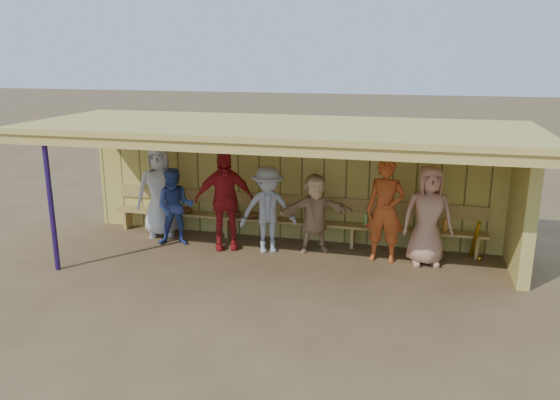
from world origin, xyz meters
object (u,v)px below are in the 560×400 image
(player_d, at_px, (224,200))
(player_b, at_px, (160,191))
(player_f, at_px, (315,213))
(player_e, at_px, (268,210))
(player_h, at_px, (428,216))
(player_c, at_px, (175,207))
(player_g, at_px, (385,210))
(bench, at_px, (289,216))

(player_d, bearing_deg, player_b, 143.32)
(player_f, bearing_deg, player_d, 165.33)
(player_e, height_order, player_h, player_h)
(player_b, height_order, player_d, player_d)
(player_c, bearing_deg, player_d, -12.80)
(player_b, height_order, player_e, player_b)
(player_b, xyz_separation_m, player_c, (0.55, -0.47, -0.18))
(player_g, relative_size, bench, 0.25)
(player_b, distance_m, player_d, 1.62)
(player_d, bearing_deg, player_g, -19.70)
(player_c, relative_size, player_f, 1.02)
(player_b, bearing_deg, player_g, -24.49)
(player_b, distance_m, player_f, 3.29)
(player_d, relative_size, player_g, 1.01)
(player_c, relative_size, player_h, 0.85)
(player_f, distance_m, bench, 0.80)
(player_d, relative_size, player_e, 1.15)
(player_d, distance_m, bench, 1.40)
(player_g, bearing_deg, player_d, -173.79)
(player_g, distance_m, player_h, 0.75)
(player_c, height_order, player_d, player_d)
(player_e, height_order, bench, player_e)
(player_g, bearing_deg, player_c, -173.64)
(player_d, height_order, player_f, player_d)
(player_f, height_order, player_g, player_g)
(player_c, bearing_deg, player_f, -8.76)
(player_b, bearing_deg, bench, -13.84)
(player_c, bearing_deg, player_b, 124.53)
(player_e, xyz_separation_m, player_g, (2.17, 0.08, 0.12))
(player_b, xyz_separation_m, bench, (2.67, 0.31, -0.43))
(player_f, distance_m, player_g, 1.35)
(player_b, xyz_separation_m, player_h, (5.35, -0.33, -0.05))
(player_e, bearing_deg, bench, 47.12)
(player_h, bearing_deg, player_f, 164.32)
(player_d, height_order, player_e, player_d)
(player_c, distance_m, player_g, 4.06)
(player_g, bearing_deg, player_b, -179.67)
(bench, bearing_deg, player_e, -108.76)
(player_e, height_order, player_f, player_e)
(player_b, height_order, player_f, player_b)
(player_d, height_order, player_h, player_d)
(player_c, height_order, player_f, player_c)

